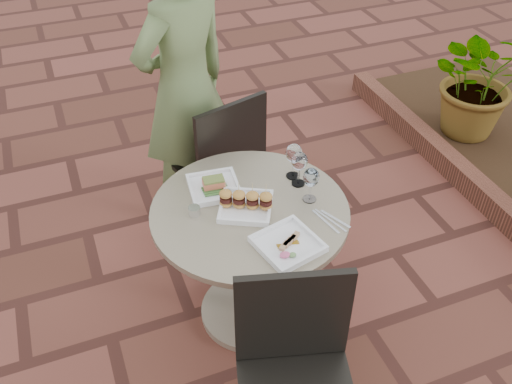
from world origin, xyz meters
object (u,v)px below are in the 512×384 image
object	(u,v)px
chair_far	(222,155)
plate_sliders	(246,203)
cafe_table	(250,248)
plate_tuna	(288,244)
diner	(185,89)
plate_salmon	(214,186)
chair_near	(295,364)

from	to	relation	value
chair_far	plate_sliders	size ratio (longest dim) A/B	3.00
cafe_table	plate_tuna	world-z (taller)	plate_tuna
chair_far	diner	bearing A→B (deg)	-79.38
plate_salmon	plate_tuna	distance (m)	0.50
cafe_table	plate_salmon	size ratio (longest dim) A/B	3.56
chair_near	plate_salmon	size ratio (longest dim) A/B	3.68
chair_far	chair_near	world-z (taller)	same
chair_far	plate_tuna	bearing A→B (deg)	72.83
plate_tuna	plate_salmon	bearing A→B (deg)	109.76
chair_near	plate_tuna	size ratio (longest dim) A/B	3.18
plate_salmon	plate_tuna	xyz separation A→B (m)	(0.17, -0.47, -0.00)
diner	plate_salmon	xyz separation A→B (m)	(-0.07, -0.72, -0.12)
chair_far	plate_salmon	xyz separation A→B (m)	(-0.19, -0.48, 0.20)
chair_far	plate_tuna	size ratio (longest dim) A/B	3.18
cafe_table	chair_near	size ratio (longest dim) A/B	0.97
plate_salmon	diner	bearing A→B (deg)	84.19
diner	plate_sliders	size ratio (longest dim) A/B	5.61
diner	plate_tuna	bearing A→B (deg)	69.75
chair_far	diner	size ratio (longest dim) A/B	0.53
plate_sliders	chair_near	bearing A→B (deg)	-95.48
plate_sliders	plate_tuna	world-z (taller)	plate_sliders
plate_salmon	plate_sliders	bearing A→B (deg)	-63.65
chair_far	cafe_table	bearing A→B (deg)	66.90
diner	plate_sliders	world-z (taller)	diner
diner	plate_tuna	xyz separation A→B (m)	(0.10, -1.19, -0.12)
diner	cafe_table	bearing A→B (deg)	67.21
chair_near	plate_salmon	distance (m)	0.91
cafe_table	plate_tuna	size ratio (longest dim) A/B	3.08
plate_sliders	cafe_table	bearing A→B (deg)	-28.02
plate_sliders	plate_tuna	bearing A→B (deg)	-74.73
diner	plate_sliders	bearing A→B (deg)	66.24
cafe_table	diner	xyz separation A→B (m)	(-0.03, 0.91, 0.39)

